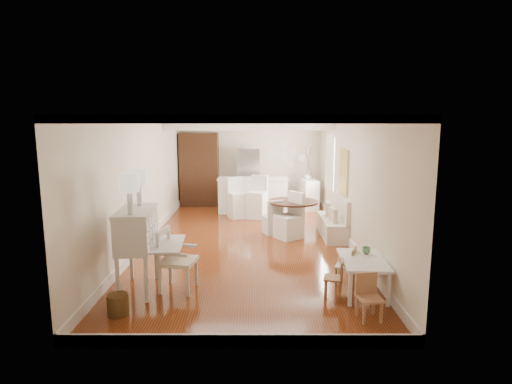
{
  "coord_description": "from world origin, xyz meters",
  "views": [
    {
      "loc": [
        0.21,
        -9.29,
        2.76
      ],
      "look_at": [
        0.2,
        0.3,
        1.1
      ],
      "focal_mm": 30.0,
      "sensor_mm": 36.0,
      "label": 1
    }
  ],
  "objects_px": {
    "bar_stool_left": "(237,198)",
    "sideboard": "(308,194)",
    "breakfast_counter": "(253,195)",
    "gustavian_armchair": "(178,260)",
    "kids_table": "(362,276)",
    "bar_stool_right": "(257,197)",
    "slip_chair_near": "(289,216)",
    "wicker_basket": "(118,305)",
    "fridge": "(259,177)",
    "kids_chair_a": "(333,277)",
    "kids_chair_b": "(345,266)",
    "dining_table": "(293,217)",
    "pantry_cabinet": "(200,170)",
    "kids_chair_c": "(370,298)",
    "secretary_bureau": "(137,250)",
    "slip_chair_far": "(272,216)"
  },
  "relations": [
    {
      "from": "dining_table",
      "to": "pantry_cabinet",
      "type": "distance_m",
      "value": 4.45
    },
    {
      "from": "pantry_cabinet",
      "to": "slip_chair_far",
      "type": "bearing_deg",
      "value": -57.3
    },
    {
      "from": "gustavian_armchair",
      "to": "dining_table",
      "type": "xyz_separation_m",
      "value": [
        2.14,
        3.42,
        -0.1
      ]
    },
    {
      "from": "kids_chair_b",
      "to": "fridge",
      "type": "height_order",
      "value": "fridge"
    },
    {
      "from": "secretary_bureau",
      "to": "breakfast_counter",
      "type": "relative_size",
      "value": 0.66
    },
    {
      "from": "wicker_basket",
      "to": "slip_chair_near",
      "type": "bearing_deg",
      "value": 55.43
    },
    {
      "from": "kids_chair_b",
      "to": "kids_table",
      "type": "bearing_deg",
      "value": 52.26
    },
    {
      "from": "bar_stool_right",
      "to": "wicker_basket",
      "type": "bearing_deg",
      "value": -87.85
    },
    {
      "from": "gustavian_armchair",
      "to": "sideboard",
      "type": "distance_m",
      "value": 6.94
    },
    {
      "from": "gustavian_armchair",
      "to": "kids_table",
      "type": "xyz_separation_m",
      "value": [
        2.95,
        -0.1,
        -0.23
      ]
    },
    {
      "from": "bar_stool_left",
      "to": "sideboard",
      "type": "distance_m",
      "value": 2.44
    },
    {
      "from": "dining_table",
      "to": "gustavian_armchair",
      "type": "bearing_deg",
      "value": -122.03
    },
    {
      "from": "fridge",
      "to": "sideboard",
      "type": "relative_size",
      "value": 1.88
    },
    {
      "from": "kids_chair_b",
      "to": "dining_table",
      "type": "xyz_separation_m",
      "value": [
        -0.62,
        3.17,
        0.08
      ]
    },
    {
      "from": "gustavian_armchair",
      "to": "wicker_basket",
      "type": "xyz_separation_m",
      "value": [
        -0.71,
        -0.89,
        -0.36
      ]
    },
    {
      "from": "wicker_basket",
      "to": "kids_chair_c",
      "type": "bearing_deg",
      "value": -2.46
    },
    {
      "from": "secretary_bureau",
      "to": "kids_chair_a",
      "type": "xyz_separation_m",
      "value": [
        3.11,
        -0.21,
        -0.37
      ]
    },
    {
      "from": "kids_chair_b",
      "to": "wicker_basket",
      "type": "bearing_deg",
      "value": -49.32
    },
    {
      "from": "kids_table",
      "to": "kids_chair_a",
      "type": "height_order",
      "value": "kids_chair_a"
    },
    {
      "from": "slip_chair_near",
      "to": "wicker_basket",
      "type": "bearing_deg",
      "value": -69.72
    },
    {
      "from": "slip_chair_near",
      "to": "sideboard",
      "type": "distance_m",
      "value": 3.39
    },
    {
      "from": "dining_table",
      "to": "bar_stool_left",
      "type": "distance_m",
      "value": 2.21
    },
    {
      "from": "bar_stool_left",
      "to": "fridge",
      "type": "xyz_separation_m",
      "value": [
        0.62,
        1.74,
        0.34
      ]
    },
    {
      "from": "gustavian_armchair",
      "to": "bar_stool_right",
      "type": "relative_size",
      "value": 0.85
    },
    {
      "from": "kids_table",
      "to": "pantry_cabinet",
      "type": "distance_m",
      "value": 7.86
    },
    {
      "from": "dining_table",
      "to": "slip_chair_far",
      "type": "distance_m",
      "value": 0.49
    },
    {
      "from": "kids_chair_b",
      "to": "slip_chair_near",
      "type": "relative_size",
      "value": 0.61
    },
    {
      "from": "kids_chair_c",
      "to": "slip_chair_far",
      "type": "relative_size",
      "value": 0.77
    },
    {
      "from": "bar_stool_left",
      "to": "bar_stool_right",
      "type": "height_order",
      "value": "bar_stool_right"
    },
    {
      "from": "breakfast_counter",
      "to": "gustavian_armchair",
      "type": "bearing_deg",
      "value": -101.24
    },
    {
      "from": "secretary_bureau",
      "to": "fridge",
      "type": "bearing_deg",
      "value": 69.67
    },
    {
      "from": "kids_chair_a",
      "to": "sideboard",
      "type": "bearing_deg",
      "value": -169.34
    },
    {
      "from": "fridge",
      "to": "bar_stool_left",
      "type": "bearing_deg",
      "value": -109.69
    },
    {
      "from": "slip_chair_near",
      "to": "sideboard",
      "type": "xyz_separation_m",
      "value": [
        0.84,
        3.28,
        -0.08
      ]
    },
    {
      "from": "slip_chair_near",
      "to": "gustavian_armchair",
      "type": "bearing_deg",
      "value": -68.47
    },
    {
      "from": "kids_chair_b",
      "to": "breakfast_counter",
      "type": "bearing_deg",
      "value": -141.42
    },
    {
      "from": "kids_chair_c",
      "to": "pantry_cabinet",
      "type": "xyz_separation_m",
      "value": [
        -3.37,
        7.92,
        0.83
      ]
    },
    {
      "from": "secretary_bureau",
      "to": "bar_stool_right",
      "type": "bearing_deg",
      "value": 65.15
    },
    {
      "from": "bar_stool_right",
      "to": "kids_chair_a",
      "type": "bearing_deg",
      "value": -56.72
    },
    {
      "from": "bar_stool_right",
      "to": "fridge",
      "type": "height_order",
      "value": "fridge"
    },
    {
      "from": "kids_chair_c",
      "to": "bar_stool_left",
      "type": "height_order",
      "value": "bar_stool_left"
    },
    {
      "from": "kids_table",
      "to": "kids_chair_c",
      "type": "bearing_deg",
      "value": -98.02
    },
    {
      "from": "slip_chair_near",
      "to": "sideboard",
      "type": "height_order",
      "value": "slip_chair_near"
    },
    {
      "from": "kids_chair_a",
      "to": "bar_stool_right",
      "type": "bearing_deg",
      "value": -153.37
    },
    {
      "from": "secretary_bureau",
      "to": "sideboard",
      "type": "distance_m",
      "value": 7.25
    },
    {
      "from": "fridge",
      "to": "kids_table",
      "type": "bearing_deg",
      "value": -77.04
    },
    {
      "from": "kids_chair_b",
      "to": "slip_chair_far",
      "type": "distance_m",
      "value": 3.4
    },
    {
      "from": "slip_chair_near",
      "to": "breakfast_counter",
      "type": "relative_size",
      "value": 0.52
    },
    {
      "from": "bar_stool_right",
      "to": "pantry_cabinet",
      "type": "relative_size",
      "value": 0.52
    },
    {
      "from": "kids_chair_c",
      "to": "bar_stool_right",
      "type": "distance_m",
      "value": 6.3
    }
  ]
}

